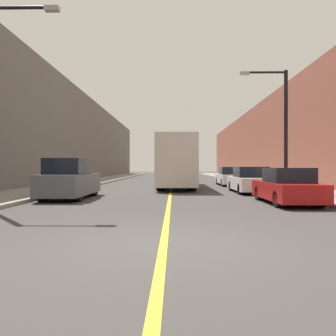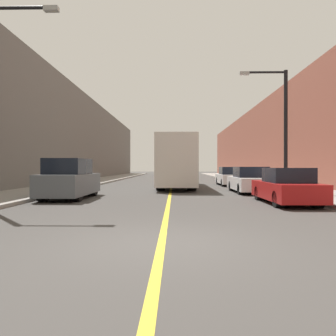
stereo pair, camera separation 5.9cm
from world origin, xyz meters
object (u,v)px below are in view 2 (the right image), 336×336
at_px(bus, 176,162).
at_px(car_right_far, 230,177).
at_px(car_right_near, 286,187).
at_px(street_lamp_right, 281,122).
at_px(car_right_mid, 250,181).
at_px(parked_suv_left, 70,180).

bearing_deg(bus, car_right_far, 26.73).
bearing_deg(bus, car_right_near, -67.82).
bearing_deg(street_lamp_right, bus, 129.88).
bearing_deg(car_right_mid, car_right_far, 89.44).
height_order(car_right_mid, street_lamp_right, street_lamp_right).
bearing_deg(street_lamp_right, car_right_near, -105.25).
distance_m(bus, car_right_near, 11.92).
distance_m(parked_suv_left, street_lamp_right, 11.40).
distance_m(car_right_near, car_right_far, 13.18).
height_order(bus, car_right_far, bus).
xyz_separation_m(parked_suv_left, street_lamp_right, (10.74, 2.25, 3.07)).
bearing_deg(car_right_near, street_lamp_right, 74.75).
distance_m(parked_suv_left, car_right_near, 9.79).
xyz_separation_m(bus, car_right_mid, (4.30, -5.21, -1.19)).
bearing_deg(car_right_mid, parked_suv_left, -158.10).
height_order(car_right_near, street_lamp_right, street_lamp_right).
relative_size(parked_suv_left, car_right_mid, 0.98).
relative_size(car_right_mid, car_right_far, 0.99).
bearing_deg(bus, street_lamp_right, -50.12).
height_order(parked_suv_left, car_right_mid, parked_suv_left).
bearing_deg(car_right_far, car_right_near, -89.55).
distance_m(bus, street_lamp_right, 9.02).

